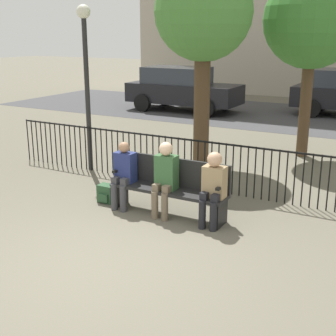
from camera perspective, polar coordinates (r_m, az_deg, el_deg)
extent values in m
plane|color=#605B4C|center=(6.26, -8.41, -11.28)|extent=(80.00, 80.00, 0.00)
cube|color=black|center=(7.52, 0.00, -2.74)|extent=(1.97, 0.45, 0.05)
cube|color=black|center=(7.60, 0.71, -0.47)|extent=(1.97, 0.05, 0.47)
cube|color=black|center=(8.06, -5.79, -3.20)|extent=(0.06, 0.38, 0.40)
cube|color=black|center=(7.22, 6.48, -5.57)|extent=(0.06, 0.38, 0.40)
cube|color=black|center=(7.92, -5.88, -0.13)|extent=(0.06, 0.38, 0.04)
cube|color=black|center=(7.07, 6.59, -2.18)|extent=(0.06, 0.38, 0.04)
cylinder|color=#3D3D42|center=(7.87, -6.59, -3.52)|extent=(0.11, 0.11, 0.45)
cylinder|color=#3D3D42|center=(7.77, -5.51, -3.75)|extent=(0.11, 0.11, 0.45)
cube|color=#3D3D42|center=(7.86, -6.23, -1.42)|extent=(0.11, 0.20, 0.12)
cube|color=#3D3D42|center=(7.76, -5.14, -1.62)|extent=(0.11, 0.20, 0.12)
cube|color=navy|center=(7.85, -5.23, 0.12)|extent=(0.34, 0.22, 0.50)
sphere|color=#A37556|center=(7.74, -5.38, 2.53)|extent=(0.18, 0.18, 0.18)
cylinder|color=brown|center=(7.46, -1.62, -4.54)|extent=(0.11, 0.11, 0.45)
cylinder|color=brown|center=(7.38, -0.41, -4.78)|extent=(0.11, 0.11, 0.45)
cube|color=brown|center=(7.45, -1.24, -2.32)|extent=(0.11, 0.20, 0.12)
cube|color=brown|center=(7.37, -0.03, -2.54)|extent=(0.11, 0.20, 0.12)
cube|color=#335B33|center=(7.44, -0.18, -0.51)|extent=(0.34, 0.22, 0.56)
sphere|color=beige|center=(7.32, -0.26, 2.35)|extent=(0.22, 0.22, 0.22)
cylinder|color=black|center=(7.10, 4.19, -5.68)|extent=(0.11, 0.11, 0.45)
cylinder|color=black|center=(7.04, 5.53, -5.94)|extent=(0.11, 0.11, 0.45)
cube|color=black|center=(7.09, 4.58, -3.35)|extent=(0.11, 0.20, 0.12)
cube|color=black|center=(7.03, 5.92, -3.58)|extent=(0.11, 0.20, 0.12)
cube|color=#997F59|center=(7.10, 5.69, -1.69)|extent=(0.34, 0.22, 0.49)
sphere|color=tan|center=(6.98, 5.70, 1.05)|extent=(0.23, 0.23, 0.23)
cube|color=#284C2D|center=(8.26, -7.46, -3.09)|extent=(0.29, 0.21, 0.32)
cube|color=#284C2D|center=(8.18, -7.96, -3.65)|extent=(0.21, 0.04, 0.14)
cylinder|color=black|center=(11.30, -16.69, 3.32)|extent=(0.02, 0.02, 0.95)
cylinder|color=black|center=(11.20, -16.18, 3.25)|extent=(0.02, 0.02, 0.95)
cylinder|color=black|center=(11.10, -15.67, 3.18)|extent=(0.02, 0.02, 0.95)
cylinder|color=black|center=(11.01, -15.15, 3.11)|extent=(0.02, 0.02, 0.95)
cylinder|color=black|center=(10.91, -14.61, 3.03)|extent=(0.02, 0.02, 0.95)
cylinder|color=black|center=(10.82, -14.07, 2.96)|extent=(0.02, 0.02, 0.95)
cylinder|color=black|center=(10.72, -13.52, 2.88)|extent=(0.02, 0.02, 0.95)
cylinder|color=black|center=(10.63, -12.96, 2.81)|extent=(0.02, 0.02, 0.95)
cylinder|color=black|center=(10.54, -12.39, 2.73)|extent=(0.02, 0.02, 0.95)
cylinder|color=black|center=(10.45, -11.81, 2.65)|extent=(0.02, 0.02, 0.95)
cylinder|color=black|center=(10.36, -11.22, 2.57)|extent=(0.02, 0.02, 0.95)
cylinder|color=black|center=(10.27, -10.62, 2.48)|extent=(0.02, 0.02, 0.95)
cylinder|color=black|center=(10.19, -10.01, 2.40)|extent=(0.02, 0.02, 0.95)
cylinder|color=black|center=(10.10, -9.38, 2.31)|extent=(0.02, 0.02, 0.95)
cylinder|color=black|center=(10.02, -8.75, 2.22)|extent=(0.02, 0.02, 0.95)
cylinder|color=black|center=(9.93, -8.11, 2.13)|extent=(0.02, 0.02, 0.95)
cylinder|color=black|center=(9.85, -7.46, 2.04)|extent=(0.02, 0.02, 0.95)
cylinder|color=black|center=(9.77, -6.79, 1.94)|extent=(0.02, 0.02, 0.95)
cylinder|color=black|center=(9.69, -6.12, 1.84)|extent=(0.02, 0.02, 0.95)
cylinder|color=black|center=(9.62, -5.43, 1.75)|extent=(0.02, 0.02, 0.95)
cylinder|color=black|center=(9.54, -4.74, 1.65)|extent=(0.02, 0.02, 0.95)
cylinder|color=black|center=(9.47, -4.03, 1.54)|extent=(0.02, 0.02, 0.95)
cylinder|color=black|center=(9.39, -3.31, 1.44)|extent=(0.02, 0.02, 0.95)
cylinder|color=black|center=(9.32, -2.58, 1.34)|extent=(0.02, 0.02, 0.95)
cylinder|color=black|center=(9.25, -1.84, 1.23)|extent=(0.02, 0.02, 0.95)
cylinder|color=black|center=(9.18, -1.09, 1.12)|extent=(0.02, 0.02, 0.95)
cylinder|color=black|center=(9.12, -0.33, 1.01)|extent=(0.02, 0.02, 0.95)
cylinder|color=black|center=(9.05, 0.44, 0.89)|extent=(0.02, 0.02, 0.95)
cylinder|color=black|center=(8.99, 1.23, 0.78)|extent=(0.02, 0.02, 0.95)
cylinder|color=black|center=(8.93, 2.02, 0.66)|extent=(0.02, 0.02, 0.95)
cylinder|color=black|center=(8.87, 2.83, 0.55)|extent=(0.02, 0.02, 0.95)
cylinder|color=black|center=(8.81, 3.65, 0.43)|extent=(0.02, 0.02, 0.95)
cylinder|color=black|center=(8.75, 4.48, 0.30)|extent=(0.02, 0.02, 0.95)
cylinder|color=black|center=(8.70, 5.31, 0.18)|extent=(0.02, 0.02, 0.95)
cylinder|color=black|center=(8.64, 6.16, 0.06)|extent=(0.02, 0.02, 0.95)
cylinder|color=black|center=(8.59, 7.02, -0.07)|extent=(0.02, 0.02, 0.95)
cylinder|color=black|center=(8.55, 7.89, -0.20)|extent=(0.02, 0.02, 0.95)
cylinder|color=black|center=(8.50, 8.77, -0.33)|extent=(0.02, 0.02, 0.95)
cylinder|color=black|center=(8.45, 9.66, -0.46)|extent=(0.02, 0.02, 0.95)
cylinder|color=black|center=(8.41, 10.55, -0.59)|extent=(0.02, 0.02, 0.95)
cylinder|color=black|center=(8.37, 11.46, -0.72)|extent=(0.02, 0.02, 0.95)
cylinder|color=black|center=(8.33, 12.38, -0.85)|extent=(0.02, 0.02, 0.95)
cylinder|color=black|center=(8.30, 13.30, -0.99)|extent=(0.02, 0.02, 0.95)
cylinder|color=black|center=(8.27, 14.23, -1.12)|extent=(0.02, 0.02, 0.95)
cylinder|color=black|center=(8.23, 15.17, -1.26)|extent=(0.02, 0.02, 0.95)
cylinder|color=black|center=(8.20, 16.11, -1.40)|extent=(0.02, 0.02, 0.95)
cylinder|color=black|center=(8.18, 17.06, -1.54)|extent=(0.02, 0.02, 0.95)
cylinder|color=black|center=(8.15, 18.02, -1.67)|extent=(0.02, 0.02, 0.95)
cylinder|color=black|center=(8.13, 18.98, -1.81)|extent=(0.02, 0.02, 0.95)
cube|color=black|center=(8.63, 4.66, 3.19)|extent=(9.00, 0.03, 0.03)
cylinder|color=#4C3823|center=(11.49, 16.41, 7.59)|extent=(0.27, 0.27, 2.54)
sphere|color=#38752D|center=(11.38, 17.19, 16.91)|extent=(2.19, 2.19, 2.19)
cylinder|color=#4C3823|center=(10.41, 4.13, 7.86)|extent=(0.35, 0.35, 2.72)
sphere|color=#478438|center=(10.31, 4.36, 18.52)|extent=(2.08, 2.08, 2.08)
cylinder|color=black|center=(9.98, -9.79, 8.63)|extent=(0.10, 0.10, 3.18)
sphere|color=silver|center=(9.90, -10.27, 18.26)|extent=(0.28, 0.28, 0.28)
cube|color=#3D3D3F|center=(16.97, 16.88, 5.84)|extent=(24.00, 6.00, 0.01)
cylinder|color=black|center=(17.06, 17.06, 6.96)|extent=(0.64, 0.20, 0.64)
cylinder|color=black|center=(18.75, 18.21, 7.64)|extent=(0.64, 0.20, 0.64)
cube|color=black|center=(17.72, 1.97, 9.12)|extent=(4.20, 1.70, 0.70)
cube|color=#2D333D|center=(17.79, 1.07, 11.26)|extent=(2.31, 1.56, 0.60)
cylinder|color=black|center=(16.43, 4.65, 7.28)|extent=(0.64, 0.20, 0.64)
cylinder|color=black|center=(18.02, 6.96, 8.01)|extent=(0.64, 0.20, 0.64)
cylinder|color=black|center=(17.65, -3.14, 7.93)|extent=(0.64, 0.20, 0.64)
cylinder|color=black|center=(19.13, -0.35, 8.60)|extent=(0.64, 0.20, 0.64)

